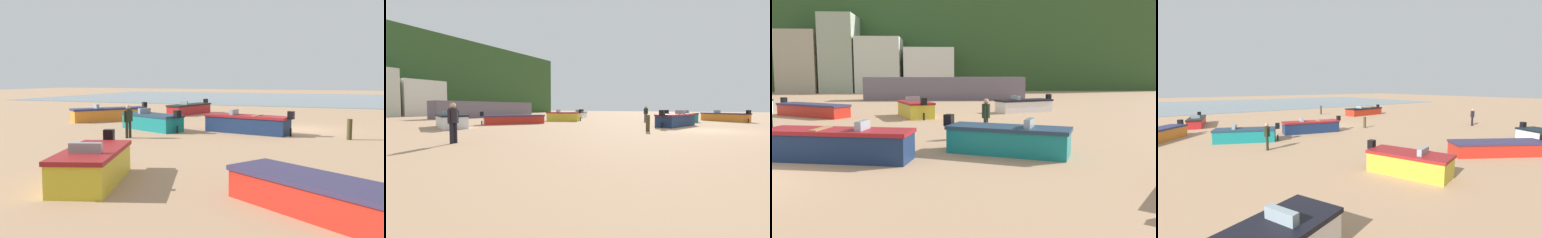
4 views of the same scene
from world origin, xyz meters
TOP-DOWN VIEW (x-y plane):
  - ground_plane at (0.00, 0.00)m, footprint 160.00×160.00m
  - tidal_water at (0.00, -36.00)m, footprint 80.00×36.00m
  - boat_red_0 at (-9.45, -5.56)m, footprint 5.45×2.27m
  - boat_yellow_1 at (4.04, 14.29)m, footprint 2.56×3.89m
  - boat_navy_2 at (2.50, 2.45)m, footprint 4.89×2.19m
  - boat_red_3 at (9.59, -7.11)m, footprint 2.25×5.04m
  - boat_red_4 at (-2.38, 14.94)m, footprint 5.12×3.87m
  - boat_teal_7 at (7.84, 3.08)m, footprint 4.24×2.89m
  - mooring_post_near_water at (-5.28, -9.54)m, footprint 0.24×0.24m
  - mooring_post_mid_beach at (-2.60, 3.05)m, footprint 0.24×0.24m
  - beach_walker_foreground at (7.49, 6.35)m, footprint 0.44×0.53m
  - beach_walker_distant at (-11.74, 8.04)m, footprint 0.53×0.42m

SIDE VIEW (x-z plane):
  - ground_plane at x=0.00m, z-range 0.00..0.00m
  - tidal_water at x=0.00m, z-range 0.00..0.06m
  - boat_red_4 at x=-2.38m, z-range -0.15..0.96m
  - boat_red_3 at x=9.59m, z-range -0.15..1.00m
  - boat_teal_7 at x=7.84m, z-range -0.15..1.08m
  - boat_red_0 at x=-9.45m, z-range -0.15..1.10m
  - boat_navy_2 at x=2.50m, z-range -0.15..1.12m
  - boat_yellow_1 at x=4.04m, z-range -0.15..1.13m
  - mooring_post_mid_beach at x=-2.60m, z-range 0.00..0.99m
  - mooring_post_near_water at x=-5.28m, z-range 0.00..1.15m
  - beach_walker_foreground at x=7.49m, z-range 0.14..1.76m
  - beach_walker_distant at x=-11.74m, z-range 0.14..1.76m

